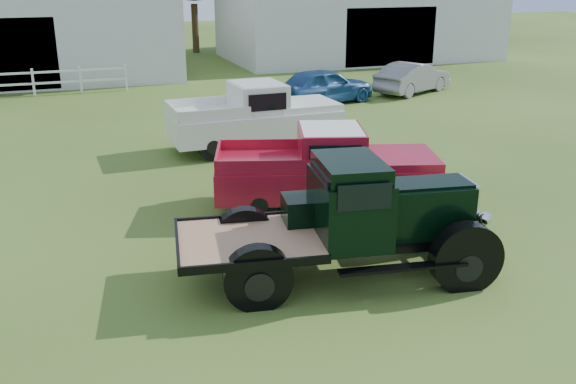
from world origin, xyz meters
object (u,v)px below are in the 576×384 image
object	(u,v)px
red_pickup	(326,168)
white_pickup	(255,117)
misc_car_blue	(324,86)
vintage_flatbed	(343,220)
misc_car_grey	(413,78)

from	to	relation	value
red_pickup	white_pickup	distance (m)	5.61
white_pickup	misc_car_blue	bearing A→B (deg)	48.73
vintage_flatbed	misc_car_grey	xyz separation A→B (m)	(10.53, 15.69, -0.42)
vintage_flatbed	misc_car_grey	distance (m)	18.90
red_pickup	white_pickup	xyz separation A→B (m)	(-0.03, 5.61, 0.04)
vintage_flatbed	misc_car_blue	size ratio (longest dim) A/B	1.28
white_pickup	vintage_flatbed	bearing A→B (deg)	-98.67
white_pickup	misc_car_blue	distance (m)	7.49
red_pickup	misc_car_blue	bearing A→B (deg)	84.47
red_pickup	vintage_flatbed	bearing A→B (deg)	-91.09
vintage_flatbed	red_pickup	world-z (taller)	vintage_flatbed
white_pickup	red_pickup	bearing A→B (deg)	-91.48
white_pickup	misc_car_grey	xyz separation A→B (m)	(9.44, 6.64, -0.31)
vintage_flatbed	red_pickup	distance (m)	3.62
red_pickup	white_pickup	bearing A→B (deg)	107.33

